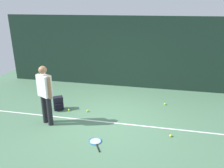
{
  "coord_description": "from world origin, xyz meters",
  "views": [
    {
      "loc": [
        1.28,
        -5.65,
        3.23
      ],
      "look_at": [
        0.0,
        0.4,
        1.0
      ],
      "focal_mm": 35.73,
      "sensor_mm": 36.0,
      "label": 1
    }
  ],
  "objects": [
    {
      "name": "tennis_player",
      "position": [
        -1.67,
        -0.52,
        0.97
      ],
      "size": [
        0.48,
        0.38,
        1.7
      ],
      "rotation": [
        0.0,
        0.0,
        2.68
      ],
      "color": "black",
      "rests_on": "ground"
    },
    {
      "name": "backpack",
      "position": [
        -1.76,
        0.37,
        0.21
      ],
      "size": [
        0.37,
        0.38,
        0.44
      ],
      "rotation": [
        0.0,
        0.0,
        0.57
      ],
      "color": "black",
      "rests_on": "ground"
    },
    {
      "name": "back_fence",
      "position": [
        0.0,
        3.0,
        1.41
      ],
      "size": [
        10.0,
        0.1,
        2.82
      ],
      "primitive_type": "cube",
      "color": "#192D23",
      "rests_on": "ground"
    },
    {
      "name": "tennis_ball_by_fence",
      "position": [
        1.74,
        -0.5,
        0.03
      ],
      "size": [
        0.07,
        0.07,
        0.07
      ],
      "primitive_type": "sphere",
      "color": "#CCE033",
      "rests_on": "ground"
    },
    {
      "name": "tennis_ball_far_left",
      "position": [
        -0.8,
        0.4,
        0.03
      ],
      "size": [
        0.07,
        0.07,
        0.07
      ],
      "primitive_type": "sphere",
      "color": "#CCE033",
      "rests_on": "ground"
    },
    {
      "name": "tennis_ball_near_player",
      "position": [
        1.62,
        1.44,
        0.03
      ],
      "size": [
        0.07,
        0.07,
        0.07
      ],
      "primitive_type": "sphere",
      "color": "#CCE033",
      "rests_on": "ground"
    },
    {
      "name": "tennis_ball_mid_court",
      "position": [
        -1.4,
        0.33,
        0.03
      ],
      "size": [
        0.07,
        0.07,
        0.07
      ],
      "primitive_type": "sphere",
      "color": "#CCE033",
      "rests_on": "ground"
    },
    {
      "name": "ground_plane",
      "position": [
        0.0,
        0.0,
        0.0
      ],
      "size": [
        12.0,
        12.0,
        0.0
      ],
      "primitive_type": "plane",
      "color": "#4C7556"
    },
    {
      "name": "tennis_racket",
      "position": [
        -0.1,
        -1.14,
        0.01
      ],
      "size": [
        0.46,
        0.62,
        0.03
      ],
      "rotation": [
        0.0,
        0.0,
        2.08
      ],
      "color": "black",
      "rests_on": "ground"
    },
    {
      "name": "court_line",
      "position": [
        0.0,
        -0.11,
        0.0
      ],
      "size": [
        9.0,
        0.05,
        0.0
      ],
      "primitive_type": "cube",
      "color": "white",
      "rests_on": "ground"
    }
  ]
}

